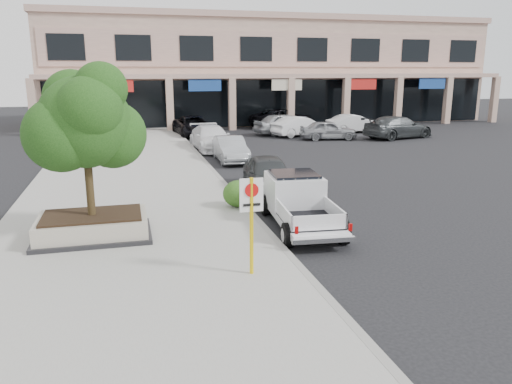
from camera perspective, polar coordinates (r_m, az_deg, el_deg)
ground at (r=14.91m, az=7.73°, el=-5.14°), size 120.00×120.00×0.00m
sidewalk at (r=19.59m, az=-14.31°, el=-0.61°), size 8.00×52.00×0.15m
curb at (r=19.98m, az=-2.92°, el=0.09°), size 0.20×52.00×0.15m
strip_mall at (r=48.83m, az=1.40°, el=13.74°), size 40.55×12.43×9.50m
planter at (r=14.97m, az=-18.14°, el=-3.73°), size 3.20×2.20×0.68m
planter_tree at (r=14.54m, az=-18.44°, el=7.60°), size 2.90×2.55×4.00m
no_parking_sign at (r=11.39m, az=-0.52°, el=-2.39°), size 0.55×0.09×2.30m
hedge at (r=17.34m, az=-2.01°, el=-0.18°), size 1.10×0.99×0.93m
pickup_truck at (r=15.50m, az=5.15°, el=-1.29°), size 2.28×5.14×1.57m
curb_car_a at (r=20.07m, az=1.44°, el=2.07°), size 2.12×4.41×1.45m
curb_car_b at (r=26.82m, az=-2.95°, el=4.91°), size 1.48×4.08×1.34m
curb_car_c at (r=30.83m, az=-5.13°, el=6.17°), size 2.29×5.16×1.47m
curb_car_d at (r=37.59m, az=-7.12°, el=7.49°), size 2.90×5.50×1.47m
lot_car_a at (r=35.71m, az=8.25°, el=7.02°), size 4.13×2.08×1.35m
lot_car_b at (r=37.37m, az=5.05°, el=7.49°), size 4.67×2.80×1.45m
lot_car_c at (r=37.51m, az=15.95°, el=7.14°), size 5.84×3.53×1.58m
lot_car_d at (r=42.88m, az=3.06°, el=8.42°), size 6.24×4.32×1.58m
lot_car_e at (r=38.21m, az=3.31°, el=7.79°), size 5.03×2.75×1.62m
lot_car_f at (r=40.12m, az=11.13°, el=7.69°), size 4.34×1.69×1.41m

